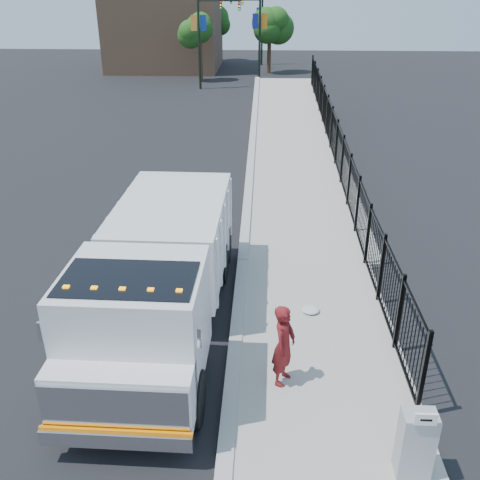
{
  "coord_description": "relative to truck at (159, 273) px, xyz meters",
  "views": [
    {
      "loc": [
        0.56,
        -9.86,
        7.45
      ],
      "look_at": [
        0.01,
        2.0,
        1.73
      ],
      "focal_mm": 40.0,
      "sensor_mm": 36.0,
      "label": 1
    }
  ],
  "objects": [
    {
      "name": "sidewalk",
      "position": [
        3.67,
        -2.53,
        -1.52
      ],
      "size": [
        3.55,
        12.0,
        0.12
      ],
      "primitive_type": "cube",
      "color": "#9E998E",
      "rests_on": "ground"
    },
    {
      "name": "debris",
      "position": [
        3.53,
        0.82,
        -1.4
      ],
      "size": [
        0.44,
        0.44,
        0.11
      ],
      "primitive_type": "ellipsoid",
      "color": "silver",
      "rests_on": "sidewalk"
    },
    {
      "name": "light_pole_2",
      "position": [
        -2.69,
        42.95,
        2.79
      ],
      "size": [
        3.77,
        0.22,
        8.0
      ],
      "color": "black",
      "rests_on": "ground"
    },
    {
      "name": "light_pole_0",
      "position": [
        -2.46,
        32.23,
        2.79
      ],
      "size": [
        3.77,
        0.22,
        8.0
      ],
      "color": "black",
      "rests_on": "ground"
    },
    {
      "name": "light_pole_1",
      "position": [
        1.46,
        34.55,
        2.79
      ],
      "size": [
        3.78,
        0.22,
        8.0
      ],
      "color": "black",
      "rests_on": "ground"
    },
    {
      "name": "tree_1",
      "position": [
        2.58,
        40.72,
        2.36
      ],
      "size": [
        2.58,
        2.58,
        5.29
      ],
      "color": "#382314",
      "rests_on": "ground"
    },
    {
      "name": "ramp",
      "position": [
        3.87,
        15.47,
        -1.58
      ],
      "size": [
        3.95,
        24.06,
        3.19
      ],
      "primitive_type": "cube",
      "rotation": [
        0.06,
        0.0,
        0.0
      ],
      "color": "#9E998E",
      "rests_on": "ground"
    },
    {
      "name": "worker",
      "position": [
        2.77,
        -1.76,
        -0.58
      ],
      "size": [
        0.63,
        0.75,
        1.76
      ],
      "primitive_type": "imported",
      "rotation": [
        0.0,
        0.0,
        1.18
      ],
      "color": "maroon",
      "rests_on": "sidewalk"
    },
    {
      "name": "utility_cabinet",
      "position": [
        4.85,
        -3.93,
        -0.83
      ],
      "size": [
        0.55,
        0.4,
        1.25
      ],
      "primitive_type": "cube",
      "color": "gray",
      "rests_on": "sidewalk"
    },
    {
      "name": "curb",
      "position": [
        1.75,
        -2.53,
        -1.5
      ],
      "size": [
        0.3,
        12.0,
        0.16
      ],
      "primitive_type": "cube",
      "color": "#ADAAA3",
      "rests_on": "ground"
    },
    {
      "name": "ground",
      "position": [
        1.75,
        -0.53,
        -1.58
      ],
      "size": [
        120.0,
        120.0,
        0.0
      ],
      "primitive_type": "plane",
      "color": "black",
      "rests_on": "ground"
    },
    {
      "name": "truck",
      "position": [
        0.0,
        0.0,
        0.0
      ],
      "size": [
        2.81,
        8.23,
        2.81
      ],
      "rotation": [
        0.0,
        0.0,
        -0.02
      ],
      "color": "black",
      "rests_on": "ground"
    },
    {
      "name": "building",
      "position": [
        -7.25,
        43.47,
        2.42
      ],
      "size": [
        10.0,
        10.0,
        8.0
      ],
      "primitive_type": "cube",
      "color": "#8C664C",
      "rests_on": "ground"
    },
    {
      "name": "tree_0",
      "position": [
        -3.1,
        35.52,
        2.35
      ],
      "size": [
        2.35,
        2.35,
        5.17
      ],
      "color": "#382314",
      "rests_on": "ground"
    },
    {
      "name": "iron_fence",
      "position": [
        5.3,
        11.47,
        -0.68
      ],
      "size": [
        0.1,
        28.0,
        1.8
      ],
      "primitive_type": "cube",
      "color": "black",
      "rests_on": "ground"
    },
    {
      "name": "tree_2",
      "position": [
        -2.87,
        48.96,
        2.36
      ],
      "size": [
        2.53,
        2.53,
        5.27
      ],
      "color": "#382314",
      "rests_on": "ground"
    },
    {
      "name": "arrow_sign",
      "position": [
        4.85,
        -4.15,
        -0.1
      ],
      "size": [
        0.35,
        0.04,
        0.22
      ],
      "primitive_type": "cube",
      "color": "white",
      "rests_on": "utility_cabinet"
    },
    {
      "name": "light_pole_3",
      "position": [
        1.55,
        46.1,
        2.79
      ],
      "size": [
        3.78,
        0.22,
        8.0
      ],
      "color": "black",
      "rests_on": "ground"
    }
  ]
}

